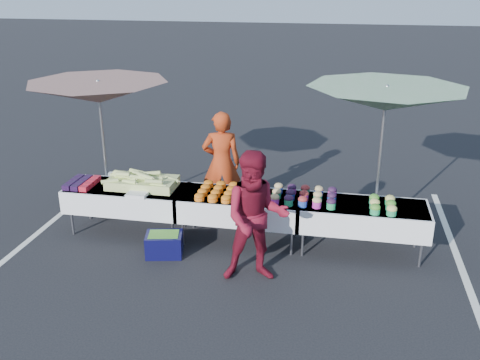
% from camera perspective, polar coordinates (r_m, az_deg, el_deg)
% --- Properties ---
extents(ground, '(80.00, 80.00, 0.00)m').
position_cam_1_polar(ground, '(8.29, 0.00, -6.46)').
color(ground, black).
extents(stripe_left, '(0.10, 5.00, 0.00)m').
position_cam_1_polar(stripe_left, '(9.38, -19.61, -4.34)').
color(stripe_left, silver).
rests_on(stripe_left, ground).
extents(stripe_right, '(0.10, 5.00, 0.00)m').
position_cam_1_polar(stripe_right, '(8.36, 22.28, -7.92)').
color(stripe_right, silver).
rests_on(stripe_right, ground).
extents(table_left, '(1.86, 0.81, 0.75)m').
position_cam_1_polar(table_left, '(8.54, -11.94, -1.78)').
color(table_left, white).
rests_on(table_left, ground).
extents(table_center, '(1.86, 0.81, 0.75)m').
position_cam_1_polar(table_center, '(8.04, 0.00, -2.77)').
color(table_center, white).
rests_on(table_center, ground).
extents(table_right, '(1.86, 0.81, 0.75)m').
position_cam_1_polar(table_right, '(7.92, 12.91, -3.72)').
color(table_right, white).
rests_on(table_right, ground).
extents(berry_punnets, '(0.40, 0.54, 0.08)m').
position_cam_1_polar(berry_punnets, '(8.71, -16.51, -0.29)').
color(berry_punnets, black).
rests_on(berry_punnets, table_left).
extents(corn_pile, '(1.16, 0.57, 0.26)m').
position_cam_1_polar(corn_pile, '(8.40, -10.43, -0.19)').
color(corn_pile, '#B5C565').
rests_on(corn_pile, table_left).
extents(plastic_bags, '(0.30, 0.25, 0.05)m').
position_cam_1_polar(plastic_bags, '(8.10, -10.88, -1.50)').
color(plastic_bags, white).
rests_on(plastic_bags, table_left).
extents(carrot_bowls, '(0.55, 0.69, 0.11)m').
position_cam_1_polar(carrot_bowls, '(8.01, -2.47, -1.19)').
color(carrot_bowls, orange).
rests_on(carrot_bowls, table_center).
extents(potato_cups, '(1.14, 0.58, 0.16)m').
position_cam_1_polar(potato_cups, '(7.83, 6.11, -1.58)').
color(potato_cups, '#2242A0').
rests_on(potato_cups, table_right).
extents(bean_baskets, '(0.36, 0.50, 0.15)m').
position_cam_1_polar(bean_baskets, '(7.75, 14.98, -2.54)').
color(bean_baskets, '#259456').
rests_on(bean_baskets, table_right).
extents(vendor, '(0.72, 0.54, 1.77)m').
position_cam_1_polar(vendor, '(8.95, -1.98, 1.82)').
color(vendor, '#A83313').
rests_on(vendor, ground).
extents(customer, '(0.99, 0.85, 1.79)m').
position_cam_1_polar(customer, '(6.93, 1.72, -4.02)').
color(customer, maroon).
rests_on(customer, ground).
extents(umbrella_left, '(2.50, 2.50, 2.30)m').
position_cam_1_polar(umbrella_left, '(8.84, -14.84, 8.94)').
color(umbrella_left, black).
rests_on(umbrella_left, ground).
extents(umbrella_right, '(2.65, 2.65, 2.37)m').
position_cam_1_polar(umbrella_right, '(8.05, 15.29, 8.26)').
color(umbrella_right, black).
rests_on(umbrella_right, ground).
extents(storage_bin, '(0.59, 0.48, 0.34)m').
position_cam_1_polar(storage_bin, '(7.89, -8.09, -6.76)').
color(storage_bin, '#0A0A36').
rests_on(storage_bin, ground).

